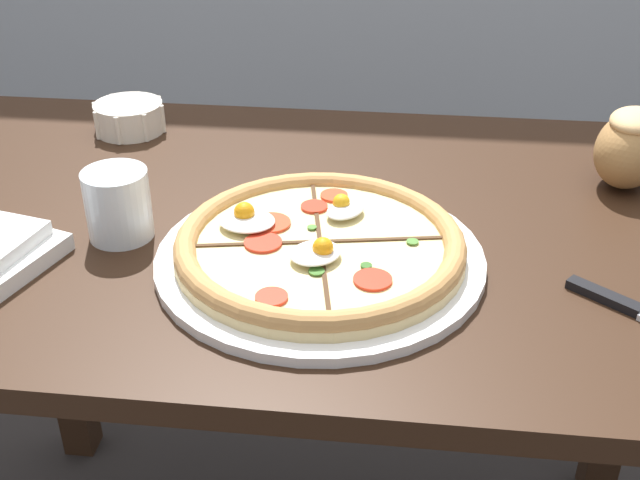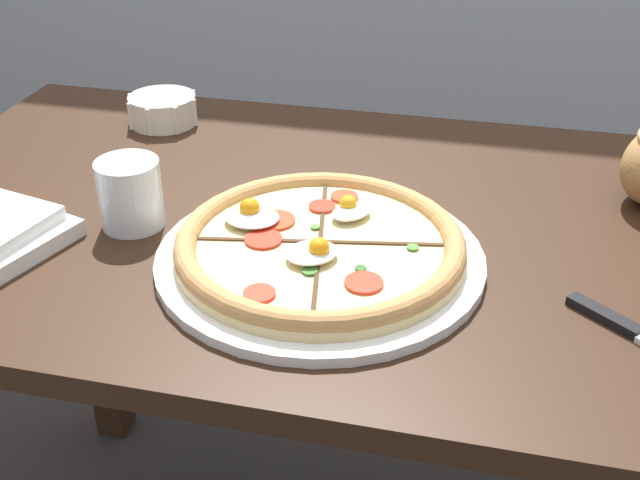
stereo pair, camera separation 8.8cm
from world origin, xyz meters
The scene contains 5 objects.
dining_table centered at (0.00, 0.00, 0.62)m, with size 1.14×0.70×0.75m.
pizza centered at (0.02, -0.11, 0.77)m, with size 0.37×0.37×0.05m.
ramekin_bowl centered at (-0.30, 0.23, 0.78)m, with size 0.11×0.11×0.04m.
bread_piece_near centered at (0.40, 0.13, 0.81)m, with size 0.13×0.14×0.10m.
water_glass centered at (-0.21, -0.07, 0.79)m, with size 0.08×0.08×0.08m.
Camera 1 is at (0.11, -0.86, 1.23)m, focal length 45.00 mm.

